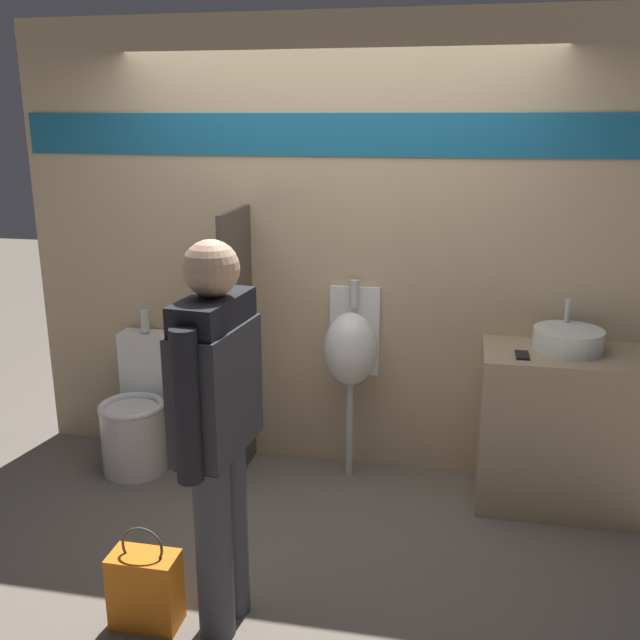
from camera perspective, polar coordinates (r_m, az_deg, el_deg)
The scene contains 10 objects.
ground_plane at distance 4.20m, azimuth -0.47°, elevation -14.54°, with size 16.00×16.00×0.00m, color #70665B.
display_wall at distance 4.28m, azimuth 1.14°, elevation 5.56°, with size 3.89×0.07×2.70m.
sink_counter at distance 4.25m, azimuth 19.37°, elevation -8.31°, with size 1.00×0.52×0.90m.
sink_basin at distance 4.12m, azimuth 19.24°, elevation -1.48°, with size 0.37×0.37×0.26m.
cell_phone at distance 3.96m, azimuth 15.87°, elevation -2.72°, with size 0.07×0.14×0.01m.
divider_near_counter at distance 4.26m, azimuth -6.57°, elevation -2.18°, with size 0.03×0.53×1.63m.
urinal_near_counter at distance 4.22m, azimuth 2.48°, elevation -2.33°, with size 0.32×0.32×1.20m.
toilet at distance 4.64m, azimuth -14.39°, elevation -7.54°, with size 0.41×0.57×0.96m.
person_in_vest at distance 2.92m, azimuth -8.23°, elevation -7.46°, with size 0.26×0.59×1.69m.
shopping_bag at distance 3.36m, azimuth -13.79°, elevation -20.14°, with size 0.29×0.16×0.47m.
Camera 1 is at (0.75, -3.55, 2.13)m, focal length 40.00 mm.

